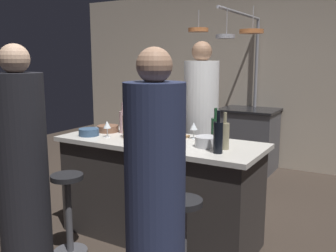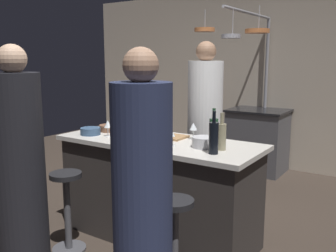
% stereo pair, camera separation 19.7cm
% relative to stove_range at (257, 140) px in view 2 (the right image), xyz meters
% --- Properties ---
extents(ground_plane, '(9.00, 9.00, 0.00)m').
position_rel_stove_range_xyz_m(ground_plane, '(0.00, -2.45, -0.45)').
color(ground_plane, '#382D26').
extents(back_wall, '(6.40, 0.16, 2.60)m').
position_rel_stove_range_xyz_m(back_wall, '(0.00, 0.40, 0.85)').
color(back_wall, '#BCAD99').
rests_on(back_wall, ground_plane).
extents(kitchen_island, '(1.80, 0.72, 0.90)m').
position_rel_stove_range_xyz_m(kitchen_island, '(0.00, -2.45, 0.01)').
color(kitchen_island, '#332D2B').
rests_on(kitchen_island, ground_plane).
extents(stove_range, '(0.80, 0.64, 0.89)m').
position_rel_stove_range_xyz_m(stove_range, '(0.00, 0.00, 0.00)').
color(stove_range, '#47474C').
rests_on(stove_range, ground_plane).
extents(chef, '(0.38, 0.38, 1.78)m').
position_rel_stove_range_xyz_m(chef, '(-0.05, -1.51, 0.38)').
color(chef, white).
rests_on(chef, ground_plane).
extents(bar_stool_right, '(0.28, 0.28, 0.68)m').
position_rel_stove_range_xyz_m(bar_stool_right, '(0.56, -3.07, -0.07)').
color(bar_stool_right, '#4C4C51').
rests_on(bar_stool_right, ground_plane).
extents(guest_right, '(0.35, 0.35, 1.66)m').
position_rel_stove_range_xyz_m(guest_right, '(0.56, -3.41, 0.32)').
color(guest_right, '#262D4C').
rests_on(guest_right, ground_plane).
extents(bar_stool_left, '(0.28, 0.28, 0.68)m').
position_rel_stove_range_xyz_m(bar_stool_left, '(-0.49, -3.07, -0.07)').
color(bar_stool_left, '#4C4C51').
rests_on(bar_stool_left, ground_plane).
extents(guest_left, '(0.36, 0.36, 1.69)m').
position_rel_stove_range_xyz_m(guest_left, '(-0.51, -3.47, 0.34)').
color(guest_left, black).
rests_on(guest_left, ground_plane).
extents(overhead_pot_rack, '(0.90, 1.52, 2.17)m').
position_rel_stove_range_xyz_m(overhead_pot_rack, '(0.03, -0.61, 1.23)').
color(overhead_pot_rack, gray).
rests_on(overhead_pot_rack, ground_plane).
extents(cutting_board, '(0.32, 0.22, 0.02)m').
position_rel_stove_range_xyz_m(cutting_board, '(0.01, -2.31, 0.46)').
color(cutting_board, '#997047').
rests_on(cutting_board, kitchen_island).
extents(pepper_mill, '(0.05, 0.05, 0.21)m').
position_rel_stove_range_xyz_m(pepper_mill, '(-0.01, -2.64, 0.56)').
color(pepper_mill, '#382319').
rests_on(pepper_mill, kitchen_island).
extents(wine_bottle_white, '(0.07, 0.07, 0.29)m').
position_rel_stove_range_xyz_m(wine_bottle_white, '(0.61, -2.48, 0.56)').
color(wine_bottle_white, gray).
rests_on(wine_bottle_white, kitchen_island).
extents(wine_bottle_green, '(0.07, 0.07, 0.30)m').
position_rel_stove_range_xyz_m(wine_bottle_green, '(0.47, -2.34, 0.57)').
color(wine_bottle_green, '#193D23').
rests_on(wine_bottle_green, kitchen_island).
extents(wine_bottle_amber, '(0.07, 0.07, 0.29)m').
position_rel_stove_range_xyz_m(wine_bottle_amber, '(-0.30, -2.52, 0.56)').
color(wine_bottle_amber, brown).
rests_on(wine_bottle_amber, kitchen_island).
extents(wine_bottle_dark, '(0.07, 0.07, 0.32)m').
position_rel_stove_range_xyz_m(wine_bottle_dark, '(0.61, -2.62, 0.58)').
color(wine_bottle_dark, black).
rests_on(wine_bottle_dark, kitchen_island).
extents(wine_bottle_rose, '(0.07, 0.07, 0.29)m').
position_rel_stove_range_xyz_m(wine_bottle_rose, '(-0.46, -2.35, 0.56)').
color(wine_bottle_rose, '#B78C8E').
rests_on(wine_bottle_rose, kitchen_island).
extents(wine_glass_near_left_guest, '(0.07, 0.07, 0.15)m').
position_rel_stove_range_xyz_m(wine_glass_near_left_guest, '(-0.47, -2.58, 0.56)').
color(wine_glass_near_left_guest, silver).
rests_on(wine_glass_near_left_guest, kitchen_island).
extents(wine_glass_by_chef, '(0.07, 0.07, 0.15)m').
position_rel_stove_range_xyz_m(wine_glass_by_chef, '(0.22, -2.58, 0.56)').
color(wine_glass_by_chef, silver).
rests_on(wine_glass_by_chef, kitchen_island).
extents(wine_glass_near_right_guest, '(0.07, 0.07, 0.15)m').
position_rel_stove_range_xyz_m(wine_glass_near_right_guest, '(0.23, -2.25, 0.56)').
color(wine_glass_near_right_guest, silver).
rests_on(wine_glass_near_right_guest, kitchen_island).
extents(mixing_bowl_wooden, '(0.21, 0.21, 0.06)m').
position_rel_stove_range_xyz_m(mixing_bowl_wooden, '(-0.62, -2.38, 0.48)').
color(mixing_bowl_wooden, brown).
rests_on(mixing_bowl_wooden, kitchen_island).
extents(mixing_bowl_blue, '(0.18, 0.18, 0.06)m').
position_rel_stove_range_xyz_m(mixing_bowl_blue, '(-0.66, -2.61, 0.49)').
color(mixing_bowl_blue, '#334C6B').
rests_on(mixing_bowl_blue, kitchen_island).
extents(mixing_bowl_steel, '(0.19, 0.19, 0.08)m').
position_rel_stove_range_xyz_m(mixing_bowl_steel, '(0.46, -2.48, 0.50)').
color(mixing_bowl_steel, '#B7B7BC').
rests_on(mixing_bowl_steel, kitchen_island).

